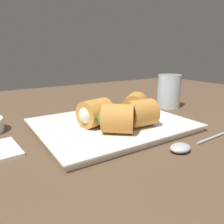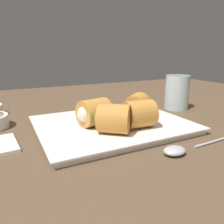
{
  "view_description": "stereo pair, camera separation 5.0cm",
  "coord_description": "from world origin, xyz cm",
  "views": [
    {
      "loc": [
        -24.99,
        -38.89,
        19.18
      ],
      "look_at": [
        0.95,
        1.68,
        5.84
      ],
      "focal_mm": 35.0,
      "sensor_mm": 36.0,
      "label": 1
    },
    {
      "loc": [
        -20.64,
        -41.36,
        19.18
      ],
      "look_at": [
        0.95,
        1.68,
        5.84
      ],
      "focal_mm": 35.0,
      "sensor_mm": 36.0,
      "label": 2
    }
  ],
  "objects": [
    {
      "name": "table_surface",
      "position": [
        0.0,
        0.0,
        1.0
      ],
      "size": [
        180.0,
        140.0,
        2.0
      ],
      "color": "brown",
      "rests_on": "ground"
    },
    {
      "name": "serving_plate",
      "position": [
        0.95,
        1.68,
        2.76
      ],
      "size": [
        33.59,
        26.94,
        1.5
      ],
      "color": "white",
      "rests_on": "table_surface"
    },
    {
      "name": "roll_front_left",
      "position": [
        7.55,
        1.61,
        6.43
      ],
      "size": [
        8.45,
        8.43,
        5.86
      ],
      "color": "#C68438",
      "rests_on": "serving_plate"
    },
    {
      "name": "roll_front_right",
      "position": [
        -2.2,
        -4.55,
        6.43
      ],
      "size": [
        8.43,
        8.39,
        5.86
      ],
      "color": "#C68438",
      "rests_on": "serving_plate"
    },
    {
      "name": "roll_back_left",
      "position": [
        -3.99,
        1.21,
        6.43
      ],
      "size": [
        7.65,
        7.09,
        5.86
      ],
      "color": "#C68438",
      "rests_on": "serving_plate"
    },
    {
      "name": "roll_back_right",
      "position": [
        3.95,
        -4.19,
        6.43
      ],
      "size": [
        7.29,
        6.22,
        5.86
      ],
      "color": "#C68438",
      "rests_on": "serving_plate"
    },
    {
      "name": "spoon",
      "position": [
        5.84,
        -15.36,
        2.67
      ],
      "size": [
        18.98,
        3.42,
        1.45
      ],
      "color": "#B2B2B7",
      "rests_on": "table_surface"
    },
    {
      "name": "drinking_glass",
      "position": [
        26.83,
        8.8,
        7.17
      ],
      "size": [
        7.21,
        7.21,
        10.33
      ],
      "color": "silver",
      "rests_on": "table_surface"
    }
  ]
}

